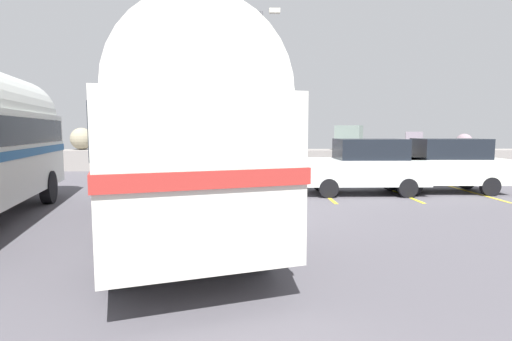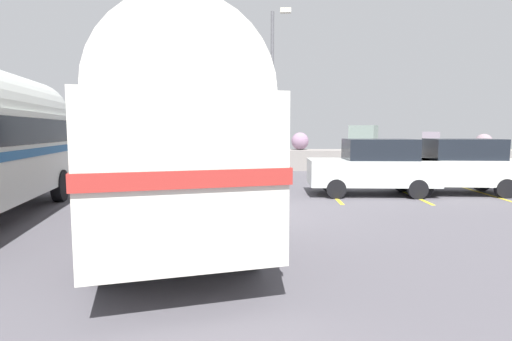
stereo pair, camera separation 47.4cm
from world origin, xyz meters
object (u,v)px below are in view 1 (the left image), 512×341
Objects in this scene: parked_car_nearest at (364,166)px; parked_car_middle at (444,165)px; vintage_coach at (164,136)px; lamp_post at (263,88)px.

parked_car_middle is at bearing -83.77° from parked_car_nearest.
vintage_coach is 2.17× the size of parked_car_nearest.
parked_car_nearest is at bearing 98.17° from parked_car_middle.
vintage_coach reaches higher than parked_car_middle.
parked_car_nearest is 0.99× the size of parked_car_middle.
lamp_post is at bearing 56.56° from vintage_coach.
parked_car_nearest is at bearing 22.84° from vintage_coach.
vintage_coach is at bearing -105.44° from lamp_post.
lamp_post is at bearing 40.45° from parked_car_nearest.
lamp_post reaches higher than parked_car_middle.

